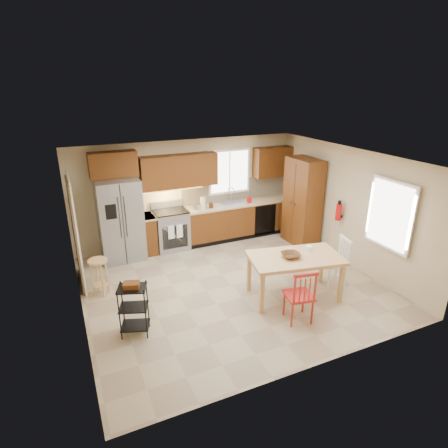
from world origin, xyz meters
name	(u,v)px	position (x,y,z in m)	size (l,w,h in m)	color
floor	(232,285)	(0.00, 0.00, 0.00)	(5.50, 5.50, 0.00)	tan
ceiling	(233,159)	(0.00, 0.00, 2.50)	(5.50, 5.00, 0.02)	silver
wall_back	(188,192)	(0.00, 2.50, 1.25)	(5.50, 0.02, 2.50)	#CCB793
wall_front	(316,291)	(0.00, -2.50, 1.25)	(5.50, 0.02, 2.50)	#CCB793
wall_left	(74,252)	(-2.75, 0.00, 1.25)	(0.02, 5.00, 2.50)	#CCB793
wall_right	(348,207)	(2.75, 0.00, 1.25)	(0.02, 5.00, 2.50)	#CCB793
refrigerator	(120,220)	(-1.70, 2.12, 0.91)	(0.92, 0.75, 1.82)	gray
range_stove	(171,230)	(-0.55, 2.19, 0.46)	(0.76, 0.63, 0.92)	gray
base_cabinet_narrow	(148,234)	(-1.10, 2.20, 0.45)	(0.30, 0.60, 0.90)	#5E2E11
base_cabinet_run	(240,219)	(1.29, 2.20, 0.45)	(2.92, 0.60, 0.90)	#5E2E11
dishwasher	(265,220)	(1.85, 1.91, 0.45)	(0.60, 0.02, 0.78)	black
backsplash	(236,189)	(1.29, 2.48, 1.18)	(2.92, 0.03, 0.55)	beige
upper_over_fridge	(113,165)	(-1.70, 2.33, 2.10)	(1.00, 0.35, 0.55)	#5B2B0F
upper_left_block	(179,171)	(-0.25, 2.33, 1.83)	(1.80, 0.35, 0.75)	#5B2B0F
upper_right_block	(273,162)	(2.25, 2.33, 1.83)	(1.00, 0.35, 0.75)	#5B2B0F
window_back	(229,172)	(1.10, 2.48, 1.65)	(1.12, 0.04, 1.12)	white
sink	(234,205)	(1.10, 2.20, 0.86)	(0.62, 0.46, 0.16)	gray
undercab_glow	(168,189)	(-0.55, 2.30, 1.43)	(1.60, 0.30, 0.01)	#FFBF66
soap_bottle	(249,199)	(1.48, 2.10, 1.00)	(0.09, 0.09, 0.19)	#BD0E0D
paper_towel	(203,203)	(0.25, 2.15, 1.04)	(0.12, 0.12, 0.28)	white
canister_steel	(195,206)	(0.05, 2.15, 0.99)	(0.11, 0.11, 0.18)	gray
canister_wood	(211,205)	(0.45, 2.12, 0.97)	(0.10, 0.10, 0.14)	#492A13
pantry	(302,202)	(2.43, 1.20, 1.05)	(0.50, 0.95, 2.10)	#5E2E11
fire_extinguisher	(339,212)	(2.63, 0.15, 1.10)	(0.12, 0.12, 0.36)	#BD0E0D
window_right	(390,215)	(2.68, -1.15, 1.45)	(0.04, 1.02, 1.32)	white
doorway	(75,234)	(-2.67, 1.30, 1.05)	(0.04, 0.95, 2.10)	#8C7A59
dining_table	(294,277)	(0.87, -0.82, 0.40)	(1.65, 0.93, 0.80)	tan
chair_red	(299,294)	(0.52, -1.47, 0.48)	(0.45, 0.45, 0.97)	#A91F1A
chair_white	(334,262)	(1.82, -0.77, 0.48)	(0.45, 0.45, 0.97)	white
table_bowl	(291,258)	(0.77, -0.82, 0.81)	(0.33, 0.33, 0.08)	#492A13
table_jar	(309,249)	(1.23, -0.72, 0.84)	(0.13, 0.13, 0.15)	white
bar_stool	(100,277)	(-2.37, 0.72, 0.36)	(0.35, 0.35, 0.72)	tan
utility_cart	(134,310)	(-2.03, -0.72, 0.43)	(0.43, 0.34, 0.87)	black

